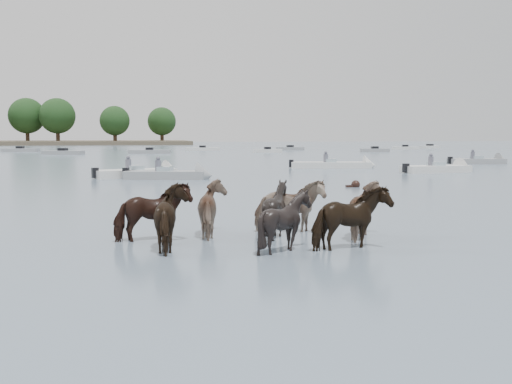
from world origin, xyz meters
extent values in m
plane|color=slate|center=(0.00, 0.00, 0.00)|extent=(400.00, 400.00, 0.00)
imported|color=black|center=(-4.12, 1.99, 0.65)|extent=(1.98, 1.25, 1.55)
imported|color=gray|center=(-2.49, 2.48, 0.64)|extent=(1.73, 1.87, 1.54)
imported|color=black|center=(-1.05, 1.87, 0.64)|extent=(1.74, 1.64, 1.54)
imported|color=#7D6354|center=(-0.55, 2.43, 0.65)|extent=(1.92, 1.05, 1.55)
imported|color=black|center=(-3.63, 0.94, 0.66)|extent=(1.83, 1.95, 1.58)
imported|color=black|center=(-1.27, 0.13, 0.61)|extent=(1.51, 1.38, 1.48)
imported|color=black|center=(0.21, -0.01, 0.65)|extent=(2.00, 1.31, 1.56)
imported|color=gray|center=(1.22, 1.32, 0.64)|extent=(1.42, 1.62, 1.53)
sphere|color=black|center=(6.15, 14.56, 0.12)|extent=(0.44, 0.44, 0.44)
cube|color=black|center=(5.90, 14.56, 0.02)|extent=(0.50, 0.22, 0.18)
cube|color=silver|center=(-4.54, 23.73, 0.20)|extent=(5.20, 3.29, 0.55)
cone|color=silver|center=(-2.23, 24.63, 0.20)|extent=(1.42, 1.82, 1.60)
cube|color=#99ADB7|center=(-4.54, 23.73, 0.55)|extent=(1.15, 1.33, 0.35)
cube|color=black|center=(-6.85, 22.83, 0.35)|extent=(0.45, 0.45, 0.60)
cylinder|color=#595966|center=(-4.94, 23.73, 0.75)|extent=(0.36, 0.36, 0.70)
sphere|color=#595966|center=(-4.94, 23.73, 1.20)|extent=(0.24, 0.24, 0.24)
cube|color=gray|center=(-2.81, 21.84, 0.20)|extent=(4.90, 2.70, 0.55)
cone|color=gray|center=(-0.56, 21.26, 0.20)|extent=(1.27, 1.77, 1.60)
cube|color=#99ADB7|center=(-2.81, 21.84, 0.55)|extent=(1.05, 1.28, 0.35)
cube|color=black|center=(-5.07, 22.41, 0.35)|extent=(0.43, 0.43, 0.60)
cylinder|color=#595966|center=(-3.21, 21.84, 0.75)|extent=(0.36, 0.36, 0.70)
sphere|color=#595966|center=(-3.21, 21.84, 1.20)|extent=(0.24, 0.24, 0.24)
cube|color=silver|center=(10.38, 30.40, 0.20)|extent=(6.33, 2.93, 0.55)
cone|color=silver|center=(13.37, 29.72, 0.20)|extent=(1.23, 1.76, 1.60)
cube|color=#99ADB7|center=(10.38, 30.40, 0.55)|extent=(1.03, 1.27, 0.35)
cube|color=black|center=(7.39, 31.08, 0.35)|extent=(0.42, 0.42, 0.60)
cylinder|color=#595966|center=(9.98, 30.40, 0.75)|extent=(0.36, 0.36, 0.70)
sphere|color=#595966|center=(9.98, 30.40, 1.20)|extent=(0.24, 0.24, 0.24)
cube|color=silver|center=(15.77, 23.97, 0.20)|extent=(4.97, 2.16, 0.55)
cone|color=silver|center=(18.16, 24.25, 0.20)|extent=(1.08, 1.70, 1.60)
cube|color=#99ADB7|center=(15.77, 23.97, 0.55)|extent=(0.93, 1.21, 0.35)
cube|color=black|center=(13.38, 23.68, 0.35)|extent=(0.39, 0.39, 0.60)
cylinder|color=#595966|center=(15.37, 23.97, 0.75)|extent=(0.36, 0.36, 0.70)
sphere|color=#595966|center=(15.37, 23.97, 1.20)|extent=(0.24, 0.24, 0.24)
cube|color=gray|center=(25.22, 33.76, 0.20)|extent=(5.01, 2.24, 0.55)
cone|color=gray|center=(27.61, 33.44, 0.20)|extent=(1.11, 1.71, 1.60)
cube|color=#99ADB7|center=(25.22, 33.76, 0.55)|extent=(0.94, 1.22, 0.35)
cube|color=black|center=(22.82, 34.09, 0.35)|extent=(0.39, 0.39, 0.60)
cylinder|color=#595966|center=(24.82, 33.76, 0.75)|extent=(0.36, 0.36, 0.70)
sphere|color=#595966|center=(24.82, 33.76, 1.20)|extent=(0.24, 0.24, 0.24)
cube|color=gray|center=(-21.83, 81.65, 0.22)|extent=(5.63, 2.56, 0.60)
cube|color=black|center=(-21.83, 81.65, 0.60)|extent=(1.18, 1.18, 0.50)
cube|color=gray|center=(-13.86, 67.12, 0.22)|extent=(5.69, 3.55, 0.60)
cube|color=black|center=(-13.86, 67.12, 0.60)|extent=(1.31, 1.31, 0.50)
cube|color=gray|center=(-2.58, 68.58, 0.22)|extent=(5.86, 2.30, 0.60)
cube|color=black|center=(-2.58, 68.58, 0.60)|extent=(1.13, 1.13, 0.50)
cube|color=silver|center=(6.29, 81.92, 0.22)|extent=(5.50, 1.51, 0.60)
cube|color=black|center=(6.29, 81.92, 0.60)|extent=(1.00, 1.00, 0.50)
cube|color=silver|center=(14.26, 68.99, 0.22)|extent=(4.47, 2.34, 0.60)
cube|color=black|center=(14.26, 68.99, 0.60)|extent=(1.18, 1.18, 0.50)
cube|color=gray|center=(21.23, 82.06, 0.22)|extent=(4.70, 1.74, 0.60)
cube|color=black|center=(21.23, 82.06, 0.60)|extent=(1.05, 1.05, 0.50)
cube|color=gray|center=(31.06, 69.37, 0.22)|extent=(4.42, 2.17, 0.60)
cube|color=black|center=(31.06, 69.37, 0.60)|extent=(1.15, 1.15, 0.50)
cube|color=silver|center=(42.22, 81.77, 0.22)|extent=(4.74, 2.79, 0.60)
cube|color=black|center=(42.22, 81.77, 0.60)|extent=(1.26, 1.26, 0.50)
cube|color=silver|center=(50.69, 88.53, 0.22)|extent=(4.87, 3.32, 0.60)
cube|color=black|center=(50.69, 88.53, 0.60)|extent=(1.33, 1.33, 0.50)
cylinder|color=#382619|center=(-32.47, 149.86, 2.11)|extent=(1.00, 1.00, 4.22)
sphere|color=black|center=(-32.47, 149.86, 7.63)|extent=(9.39, 9.39, 9.39)
cylinder|color=#382619|center=(-24.42, 146.99, 2.09)|extent=(1.00, 1.00, 4.18)
sphere|color=black|center=(-24.42, 146.99, 7.56)|extent=(9.30, 9.30, 9.30)
cylinder|color=#382619|center=(-9.66, 143.51, 1.74)|extent=(1.00, 1.00, 3.48)
sphere|color=black|center=(-9.66, 143.51, 6.29)|extent=(7.74, 7.74, 7.74)
cylinder|color=#382619|center=(2.85, 150.21, 1.75)|extent=(1.00, 1.00, 3.51)
sphere|color=black|center=(2.85, 150.21, 6.33)|extent=(7.80, 7.80, 7.80)
camera|label=1|loc=(-4.49, -12.02, 2.57)|focal=40.17mm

